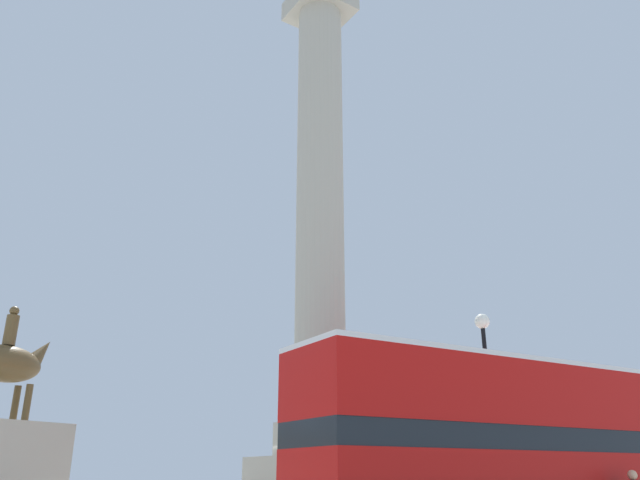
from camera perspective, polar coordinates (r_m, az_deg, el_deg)
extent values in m
cube|color=#A39E8E|center=(21.28, 0.00, -20.66)|extent=(3.70, 3.70, 1.08)
cube|color=#A39E8E|center=(21.30, 0.00, -17.74)|extent=(2.26, 2.26, 1.08)
cylinder|color=#A39E8E|center=(23.47, 0.00, 4.30)|extent=(1.77, 1.77, 16.56)
cube|color=#A39E8E|center=(28.29, 0.00, 20.54)|extent=(2.39, 2.39, 0.90)
cube|color=black|center=(16.61, 15.89, -17.20)|extent=(10.93, 2.89, 0.55)
cube|color=#A80F0C|center=(16.69, 15.53, -13.66)|extent=(10.93, 2.94, 1.52)
cube|color=silver|center=(16.80, 15.26, -10.89)|extent=(10.93, 2.94, 0.12)
ellipsoid|color=brown|center=(20.59, -26.85, -10.05)|extent=(2.46, 1.88, 1.06)
cone|color=brown|center=(21.23, -24.20, -9.40)|extent=(1.18, 0.95, 1.12)
cylinder|color=brown|center=(20.76, -26.41, -7.41)|extent=(0.36, 0.36, 0.90)
sphere|color=brown|center=(20.88, -26.16, -5.84)|extent=(0.28, 0.28, 0.28)
cylinder|color=brown|center=(21.08, -26.10, -13.37)|extent=(0.20, 0.20, 1.10)
cylinder|color=brown|center=(20.59, -25.20, -13.38)|extent=(0.20, 0.20, 1.10)
cylinder|color=black|center=(21.04, 15.45, -16.01)|extent=(0.14, 0.14, 6.14)
sphere|color=white|center=(21.53, 14.61, -7.21)|extent=(0.50, 0.50, 0.50)
sphere|color=tan|center=(17.52, 26.65, -18.65)|extent=(0.23, 0.23, 0.23)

